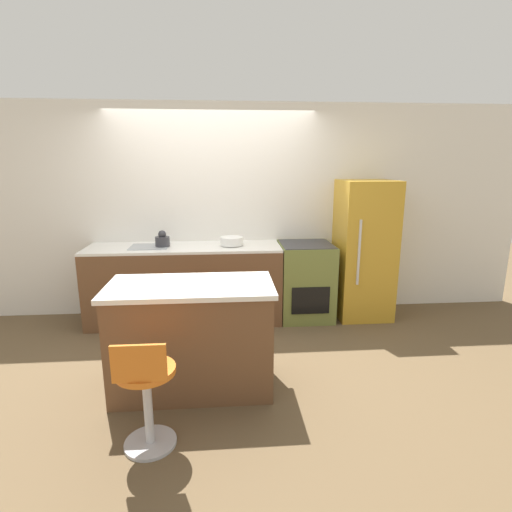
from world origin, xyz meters
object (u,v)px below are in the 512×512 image
object	(u,v)px
stool_chair	(146,393)
oven_range	(305,281)
kettle	(162,240)
refrigerator	(364,250)
mixing_bowl	(232,241)

from	to	relation	value
stool_chair	oven_range	bearing A→B (deg)	55.86
kettle	oven_range	bearing A→B (deg)	0.00
oven_range	stool_chair	world-z (taller)	oven_range
refrigerator	oven_range	bearing A→B (deg)	-179.46
kettle	mixing_bowl	world-z (taller)	kettle
oven_range	stool_chair	size ratio (longest dim) A/B	1.13
oven_range	kettle	size ratio (longest dim) A/B	4.99
stool_chair	mixing_bowl	world-z (taller)	mixing_bowl
oven_range	refrigerator	distance (m)	0.81
refrigerator	stool_chair	bearing A→B (deg)	-134.88
oven_range	refrigerator	bearing A→B (deg)	0.54
stool_chair	mixing_bowl	distance (m)	2.40
mixing_bowl	stool_chair	bearing A→B (deg)	-105.46
kettle	mixing_bowl	distance (m)	0.81
stool_chair	mixing_bowl	size ratio (longest dim) A/B	3.08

